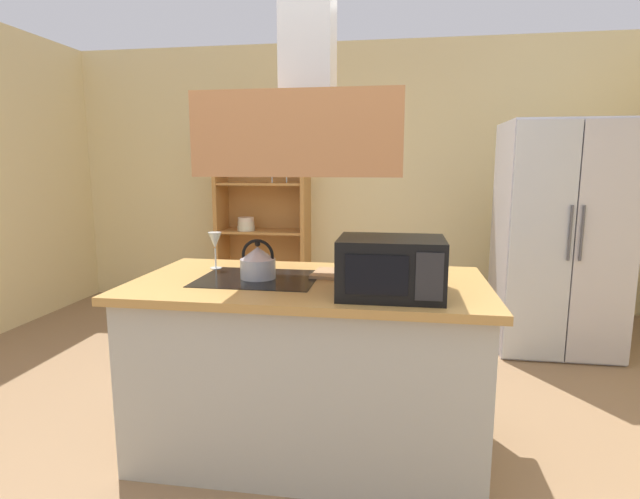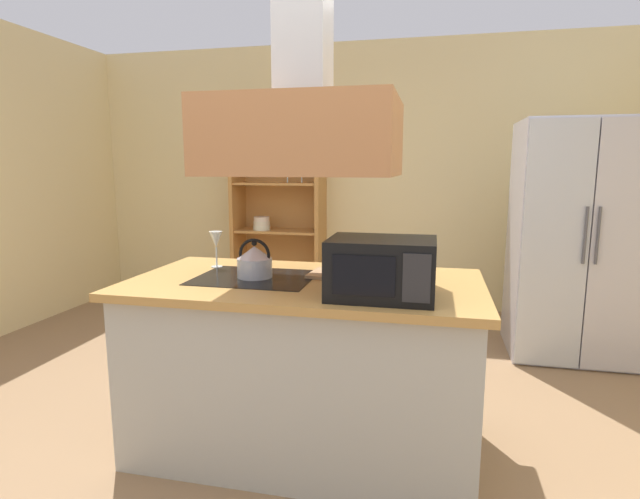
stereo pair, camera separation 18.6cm
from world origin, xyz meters
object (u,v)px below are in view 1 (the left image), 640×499
Objects in this scene: cutting_board at (346,274)px; microwave at (391,267)px; refrigerator at (558,238)px; dish_cabinet at (264,222)px; kettle at (258,262)px; wine_glass_on_counter at (215,242)px.

microwave reaches higher than cutting_board.
refrigerator is 0.91× the size of dish_cabinet.
cutting_board is (0.44, 0.13, -0.08)m from kettle.
microwave is at bearing -64.56° from dish_cabinet.
wine_glass_on_counter is at bearing 155.66° from microwave.
wine_glass_on_counter is at bearing 146.13° from kettle.
dish_cabinet is 2.76m from cutting_board.
dish_cabinet is 5.82× the size of cutting_board.
kettle is 0.46m from cutting_board.
refrigerator is 8.98× the size of kettle.
dish_cabinet is 9.61× the size of wine_glass_on_counter.
kettle is 0.59× the size of cutting_board.
wine_glass_on_counter is at bearing -145.70° from refrigerator.
refrigerator is 2.74m from wine_glass_on_counter.
microwave is at bearing -57.28° from cutting_board.
dish_cabinet is 4.30× the size of microwave.
cutting_board is (-1.52, -1.62, 0.00)m from refrigerator.
dish_cabinet is (-2.65, 0.90, -0.02)m from refrigerator.
kettle is at bearing -138.26° from refrigerator.
kettle is 0.98× the size of wine_glass_on_counter.
microwave reaches higher than kettle.
refrigerator is at bearing 57.14° from microwave.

